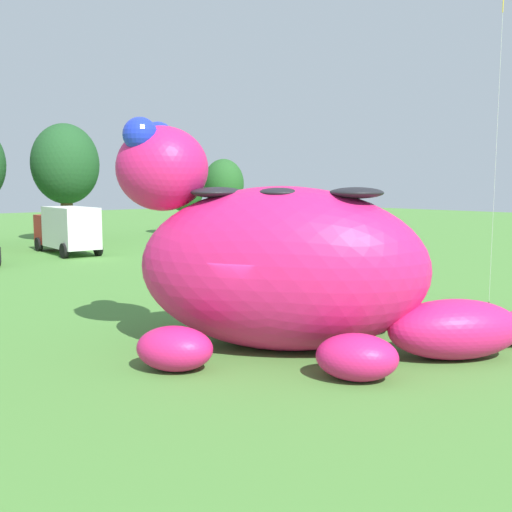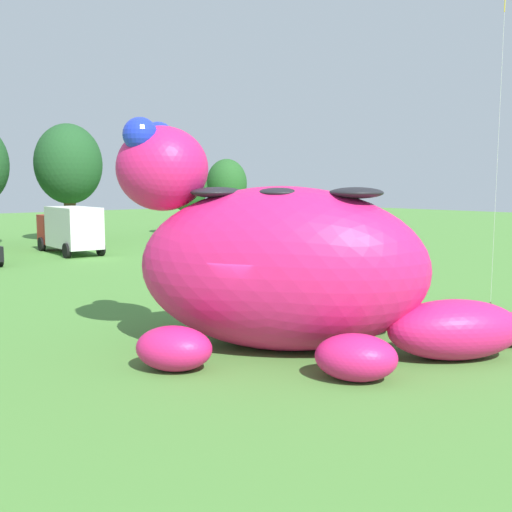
% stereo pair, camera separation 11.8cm
% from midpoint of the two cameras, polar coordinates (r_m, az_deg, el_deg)
% --- Properties ---
extents(ground_plane, '(160.00, 160.00, 0.00)m').
position_cam_midpoint_polar(ground_plane, '(15.88, -1.60, -9.17)').
color(ground_plane, '#4C8438').
extents(giant_inflatable_creature, '(10.50, 9.57, 6.11)m').
position_cam_midpoint_polar(giant_inflatable_creature, '(15.85, 2.25, -0.94)').
color(giant_inflatable_creature, '#E01E6B').
rests_on(giant_inflatable_creature, ground).
extents(box_truck, '(2.70, 6.52, 2.95)m').
position_cam_midpoint_polar(box_truck, '(39.56, -17.62, 2.53)').
color(box_truck, '#B2231E').
rests_on(box_truck, ground).
extents(tree_centre_right, '(4.98, 4.98, 8.85)m').
position_cam_midpoint_polar(tree_centre_right, '(47.59, -17.74, 8.25)').
color(tree_centre_right, brown).
rests_on(tree_centre_right, ground).
extents(tree_mid_right, '(3.48, 3.48, 6.18)m').
position_cam_midpoint_polar(tree_mid_right, '(52.11, -6.93, 6.46)').
color(tree_mid_right, brown).
rests_on(tree_mid_right, ground).
extents(tree_right, '(3.75, 3.75, 6.66)m').
position_cam_midpoint_polar(tree_right, '(56.11, -3.15, 6.85)').
color(tree_right, brown).
rests_on(tree_right, ground).
extents(spectator_mid_field, '(0.38, 0.26, 1.71)m').
position_cam_midpoint_polar(spectator_mid_field, '(28.09, -3.67, -0.36)').
color(spectator_mid_field, '#2D334C').
rests_on(spectator_mid_field, ground).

